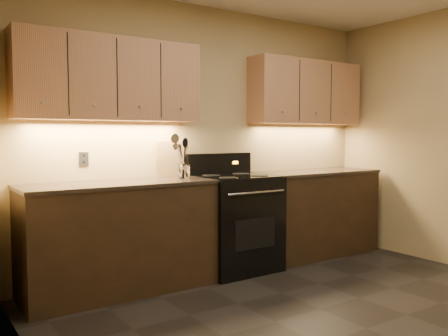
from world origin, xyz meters
The scene contains 16 objects.
floor centered at (0.00, 0.00, 0.00)m, with size 4.00×4.00×0.00m, color black.
wall_back centered at (0.00, 2.00, 1.30)m, with size 4.00×0.04×2.60m, color tan.
wall_left centered at (-2.00, 0.00, 1.30)m, with size 0.04×4.00×2.60m, color tan.
counter_left centered at (-1.10, 1.70, 0.47)m, with size 1.62×0.62×0.93m.
counter_right centered at (1.18, 1.70, 0.47)m, with size 1.46×0.62×0.93m.
stove centered at (0.08, 1.68, 0.48)m, with size 0.76×0.68×1.14m.
upper_cab_left centered at (-1.10, 1.85, 1.80)m, with size 1.60×0.30×0.70m, color tan.
upper_cab_right centered at (1.18, 1.85, 1.80)m, with size 1.44×0.30×0.70m, color tan.
outlet_plate centered at (-1.30, 1.99, 1.12)m, with size 0.09×0.01×0.12m, color #B2B5BA.
utensil_crock centered at (-0.46, 1.71, 0.99)m, with size 0.12×0.12×0.13m.
cutting_board centered at (-0.48, 1.97, 1.10)m, with size 0.27×0.02×0.35m, color tan.
wooden_spoon centered at (-0.49, 1.71, 1.11)m, with size 0.06×0.06×0.33m, color tan, non-canonical shape.
black_spoon centered at (-0.46, 1.73, 1.12)m, with size 0.06×0.06×0.35m, color black, non-canonical shape.
black_turner centered at (-0.45, 1.70, 1.10)m, with size 0.08×0.08×0.32m, color black, non-canonical shape.
steel_spatula centered at (-0.44, 1.72, 1.12)m, with size 0.08×0.08×0.34m, color silver, non-canonical shape.
steel_skimmer centered at (-0.43, 1.70, 1.14)m, with size 0.09×0.09×0.40m, color silver, non-canonical shape.
Camera 1 is at (-2.58, -2.07, 1.33)m, focal length 38.00 mm.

